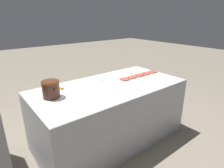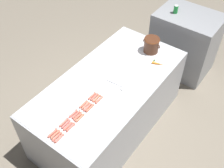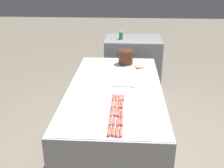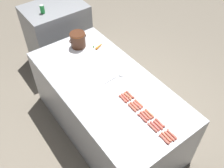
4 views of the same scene
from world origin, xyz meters
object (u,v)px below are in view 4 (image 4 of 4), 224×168
hot_dog_4 (123,99)px  hot_dog_0 (164,139)px  hot_dog_10 (169,136)px  hot_dog_12 (147,115)px  hot_dog_6 (155,126)px  hot_dog_8 (134,106)px  serving_spoon (118,77)px  back_cabinet (58,34)px  soda_can (42,9)px  hot_dog_2 (142,118)px  hot_dog_16 (160,123)px  carrot (99,46)px  hot_dog_13 (137,105)px  bean_pot (78,39)px  hot_dog_3 (132,108)px  hot_dog_19 (130,94)px  hot_dog_11 (158,125)px  hot_dog_14 (128,96)px  hot_dog_5 (166,137)px  hot_dog_7 (144,116)px  hot_dog_17 (149,113)px  hot_dog_1 (152,128)px  hot_dog_9 (125,97)px  hot_dog_15 (172,134)px  hot_dog_18 (139,103)px

hot_dog_4 → hot_dog_0: bearing=-90.0°
hot_dog_10 → hot_dog_12: size_ratio=1.00×
hot_dog_6 → hot_dog_10: (0.03, -0.17, 0.00)m
hot_dog_8 → serving_spoon: 0.49m
back_cabinet → soda_can: bearing=-158.3°
hot_dog_2 → hot_dog_10: (0.07, -0.32, 0.00)m
hot_dog_16 → carrot: 1.43m
hot_dog_13 → bean_pot: size_ratio=0.52×
hot_dog_3 → hot_dog_19: same height
hot_dog_3 → hot_dog_11: bearing=-78.2°
hot_dog_12 → hot_dog_3: bearing=111.9°
hot_dog_8 → bean_pot: bearing=86.5°
hot_dog_4 → hot_dog_8: size_ratio=1.00×
hot_dog_13 → hot_dog_14: bearing=90.8°
hot_dog_5 → hot_dog_7: size_ratio=1.00×
hot_dog_3 → hot_dog_10: same height
hot_dog_8 → hot_dog_17: same height
hot_dog_1 → hot_dog_9: same height
hot_dog_14 → hot_dog_8: bearing=-101.8°
hot_dog_4 → soda_can: size_ratio=1.09×
bean_pot → carrot: size_ratio=1.48×
hot_dog_7 → soda_can: size_ratio=1.09×
hot_dog_5 → carrot: 1.60m
hot_dog_15 → hot_dog_4: bearing=98.9°
hot_dog_13 → serving_spoon: hot_dog_13 is taller
hot_dog_12 → hot_dog_14: bearing=90.2°
hot_dog_11 → serving_spoon: bearing=82.6°
hot_dog_8 → hot_dog_16: (0.07, -0.32, 0.00)m
bean_pot → hot_dog_14: bearing=-92.3°
hot_dog_4 → hot_dog_10: same height
hot_dog_16 → hot_dog_18: same height
hot_dog_8 → soda_can: (-0.02, 2.12, 0.20)m
hot_dog_2 → hot_dog_12: size_ratio=1.00×
hot_dog_0 → hot_dog_4: bearing=90.0°
hot_dog_5 → hot_dog_11: 0.15m
hot_dog_14 → hot_dog_9: bearing=173.3°
hot_dog_0 → hot_dog_19: same height
hot_dog_4 → bean_pot: size_ratio=0.52×
hot_dog_8 → hot_dog_18: 0.06m
hot_dog_1 → hot_dog_13: size_ratio=1.00×
hot_dog_6 → soda_can: bearing=90.4°
hot_dog_2 → hot_dog_13: bearing=66.5°
hot_dog_1 → hot_dog_6: (0.03, 0.00, 0.00)m
hot_dog_9 → hot_dog_19: same height
hot_dog_14 → hot_dog_7: bearing=-95.8°
back_cabinet → hot_dog_12: back_cabinet is taller
serving_spoon → hot_dog_4: bearing=-118.7°
hot_dog_15 → carrot: carrot is taller
hot_dog_2 → hot_dog_6: 0.15m
hot_dog_2 → hot_dog_4: bearing=89.9°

